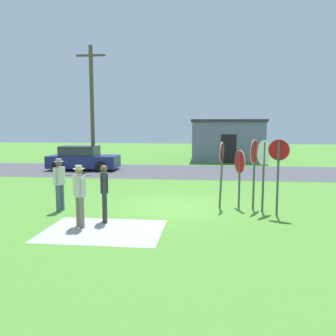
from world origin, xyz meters
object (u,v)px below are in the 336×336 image
stop_sign_far_back (254,161)px  person_holding_notes (79,192)px  person_near_signs (104,190)px  utility_pole (92,106)px  stop_sign_center_cluster (222,163)px  parked_car_on_street (83,159)px  person_in_dark_shirt (59,181)px  stop_sign_rear_right (240,168)px  stop_sign_tallest (278,164)px  stop_sign_leaning_left (264,163)px

stop_sign_far_back → person_holding_notes: 5.79m
person_holding_notes → person_near_signs: bearing=45.5°
utility_pole → stop_sign_center_cluster: size_ratio=3.33×
parked_car_on_street → person_in_dark_shirt: person_in_dark_shirt is taller
stop_sign_rear_right → parked_car_on_street: bearing=134.4°
stop_sign_center_cluster → person_in_dark_shirt: (-5.33, -0.98, -0.55)m
utility_pole → stop_sign_center_cluster: (7.58, -9.30, -2.43)m
stop_sign_rear_right → person_in_dark_shirt: stop_sign_rear_right is taller
stop_sign_center_cluster → person_holding_notes: bearing=-145.9°
parked_car_on_street → stop_sign_rear_right: size_ratio=2.18×
person_in_dark_shirt → person_near_signs: size_ratio=1.03×
stop_sign_rear_right → stop_sign_tallest: 1.53m
stop_sign_leaning_left → stop_sign_rear_right: size_ratio=1.18×
stop_sign_center_cluster → person_in_dark_shirt: size_ratio=1.31×
stop_sign_leaning_left → person_near_signs: (-4.79, -1.74, -0.67)m
parked_car_on_street → person_holding_notes: person_holding_notes is taller
stop_sign_far_back → stop_sign_center_cluster: (-1.08, 0.02, -0.10)m
parked_car_on_street → utility_pole: bearing=6.5°
parked_car_on_street → stop_sign_leaning_left: bearing=-45.2°
stop_sign_far_back → stop_sign_rear_right: size_ratio=1.19×
parked_car_on_street → stop_sign_center_cluster: (8.24, -9.23, 0.85)m
parked_car_on_street → person_near_signs: (4.79, -11.38, 0.26)m
utility_pole → parked_car_on_street: size_ratio=1.75×
utility_pole → stop_sign_leaning_left: (8.91, -9.71, -2.35)m
utility_pole → stop_sign_far_back: (8.66, -9.32, -2.33)m
person_holding_notes → person_near_signs: size_ratio=1.03×
stop_sign_rear_right → person_holding_notes: (-4.62, -2.88, -0.37)m
stop_sign_leaning_left → stop_sign_far_back: bearing=122.1°
stop_sign_leaning_left → parked_car_on_street: bearing=134.8°
stop_sign_far_back → person_near_signs: size_ratio=1.40×
stop_sign_leaning_left → stop_sign_tallest: stop_sign_tallest is taller
person_near_signs → stop_sign_rear_right: bearing=29.8°
stop_sign_center_cluster → stop_sign_tallest: size_ratio=0.94×
person_holding_notes → stop_sign_center_cluster: bearing=34.1°
parked_car_on_street → person_near_signs: 12.35m
parked_car_on_street → person_in_dark_shirt: size_ratio=2.49×
stop_sign_center_cluster → stop_sign_tallest: stop_sign_tallest is taller
stop_sign_rear_right → person_holding_notes: 5.46m
parked_car_on_street → stop_sign_center_cluster: size_ratio=1.90×
person_holding_notes → stop_sign_far_back: bearing=27.8°
person_holding_notes → person_near_signs: 0.78m
person_holding_notes → stop_sign_leaning_left: bearing=23.3°
stop_sign_far_back → parked_car_on_street: bearing=135.3°
stop_sign_center_cluster → person_holding_notes: stop_sign_center_cluster is taller
stop_sign_far_back → utility_pole: bearing=132.9°
stop_sign_leaning_left → stop_sign_center_cluster: (-1.33, 0.41, -0.08)m
stop_sign_center_cluster → person_near_signs: bearing=-148.1°
stop_sign_rear_right → stop_sign_leaning_left: bearing=-39.6°
parked_car_on_street → person_in_dark_shirt: (2.92, -10.21, 0.30)m
stop_sign_center_cluster → stop_sign_far_back: bearing=-1.0°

